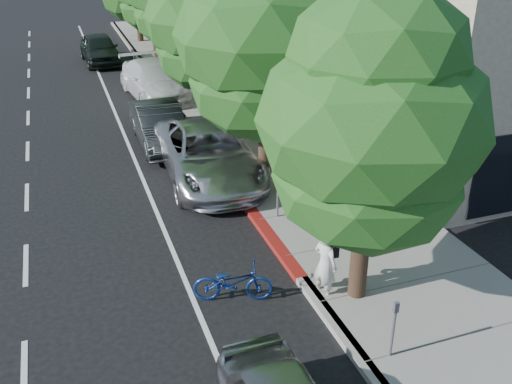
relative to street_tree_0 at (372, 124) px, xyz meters
name	(u,v)px	position (x,y,z in m)	size (l,w,h in m)	color
ground	(286,261)	(-0.90, 2.00, -4.19)	(120.00, 120.00, 0.00)	black
sidewalk	(263,140)	(1.40, 10.00, -4.11)	(4.60, 56.00, 0.15)	gray
curb	(204,147)	(-0.90, 10.00, -4.11)	(0.30, 56.00, 0.15)	#9E998E
curb_red_segment	(272,239)	(-0.90, 3.00, -4.11)	(0.32, 4.00, 0.15)	maroon
storefront_building	(326,2)	(8.70, 20.00, -0.69)	(10.00, 36.00, 7.00)	beige
street_tree_0	(372,124)	(0.00, 0.00, 0.00)	(4.63, 4.63, 6.92)	black
street_tree_1	(266,38)	(0.00, 6.00, 0.56)	(5.23, 5.23, 7.84)	black
street_tree_2	(209,19)	(0.00, 12.00, 0.14)	(4.90, 4.90, 7.19)	black
cyclist	(325,264)	(-0.65, 0.35, -3.33)	(0.63, 0.41, 1.72)	white
bicycle	(233,282)	(-2.63, 0.91, -3.72)	(0.63, 1.79, 0.94)	navy
silver_suv	(208,154)	(-1.40, 7.50, -3.33)	(2.84, 6.17, 1.71)	silver
dark_sedan	(160,125)	(-2.33, 11.00, -3.42)	(1.62, 4.66, 1.54)	black
white_pickup	(154,80)	(-1.40, 17.17, -3.36)	(2.31, 5.67, 1.65)	white
dark_suv_far	(100,49)	(-3.10, 25.12, -3.37)	(1.93, 4.80, 1.64)	black
pedestrian	(287,132)	(1.55, 7.96, -3.11)	(0.90, 0.70, 1.85)	black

